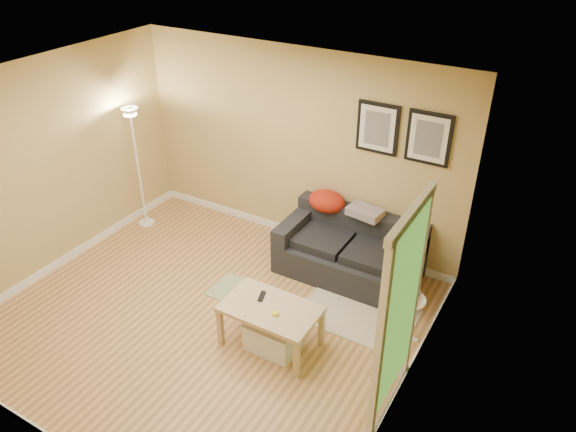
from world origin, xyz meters
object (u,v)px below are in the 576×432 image
object	(u,v)px
storage_bin	(273,336)
coffee_table	(271,326)
floor_lamp	(139,172)
side_table	(407,318)
book_stack	(408,294)
sofa	(349,249)

from	to	relation	value
storage_bin	coffee_table	bearing A→B (deg)	138.24
floor_lamp	coffee_table	bearing A→B (deg)	-22.41
side_table	book_stack	xyz separation A→B (m)	(-0.02, 0.00, 0.30)
book_stack	floor_lamp	world-z (taller)	floor_lamp
sofa	book_stack	world-z (taller)	sofa
sofa	side_table	world-z (taller)	sofa
storage_bin	floor_lamp	distance (m)	3.20
storage_bin	sofa	bearing A→B (deg)	85.31
sofa	storage_bin	bearing A→B (deg)	-94.69
coffee_table	storage_bin	size ratio (longest dim) A/B	1.85
sofa	floor_lamp	distance (m)	3.07
storage_bin	book_stack	distance (m)	1.46
floor_lamp	book_stack	bearing A→B (deg)	-5.12
coffee_table	storage_bin	distance (m)	0.10
sofa	side_table	distance (m)	1.24
coffee_table	book_stack	size ratio (longest dim) A/B	3.84
book_stack	floor_lamp	distance (m)	4.03
coffee_table	side_table	world-z (taller)	side_table
side_table	coffee_table	bearing A→B (deg)	-145.62
side_table	book_stack	world-z (taller)	book_stack
coffee_table	side_table	xyz separation A→B (m)	(1.18, 0.81, 0.01)
storage_bin	book_stack	world-z (taller)	book_stack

